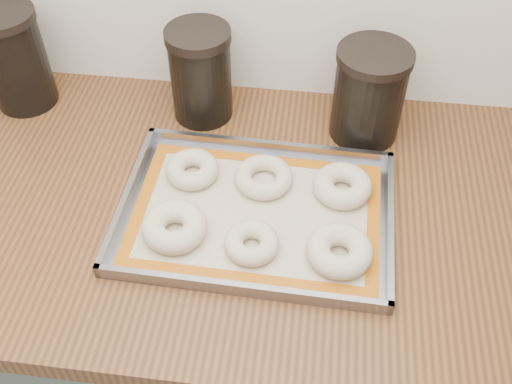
# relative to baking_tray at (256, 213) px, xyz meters

# --- Properties ---
(cabinet) EXTENTS (3.00, 0.65, 0.86)m
(cabinet) POSITION_rel_baking_tray_xyz_m (-0.08, 0.03, -0.48)
(cabinet) COLOR #5B6559
(cabinet) RESTS_ON floor
(countertop) EXTENTS (3.06, 0.68, 0.04)m
(countertop) POSITION_rel_baking_tray_xyz_m (-0.08, 0.03, -0.03)
(countertop) COLOR brown
(countertop) RESTS_ON cabinet
(baking_tray) EXTENTS (0.47, 0.34, 0.03)m
(baking_tray) POSITION_rel_baking_tray_xyz_m (0.00, 0.00, 0.00)
(baking_tray) COLOR gray
(baking_tray) RESTS_ON countertop
(baking_mat) EXTENTS (0.43, 0.30, 0.00)m
(baking_mat) POSITION_rel_baking_tray_xyz_m (0.00, 0.00, -0.00)
(baking_mat) COLOR #C6B793
(baking_mat) RESTS_ON baking_tray
(bagel_front_left) EXTENTS (0.11, 0.11, 0.04)m
(bagel_front_left) POSITION_rel_baking_tray_xyz_m (-0.13, -0.06, 0.02)
(bagel_front_left) COLOR beige
(bagel_front_left) RESTS_ON baking_mat
(bagel_front_mid) EXTENTS (0.11, 0.11, 0.03)m
(bagel_front_mid) POSITION_rel_baking_tray_xyz_m (0.00, -0.08, 0.01)
(bagel_front_mid) COLOR beige
(bagel_front_mid) RESTS_ON baking_mat
(bagel_front_right) EXTENTS (0.12, 0.12, 0.04)m
(bagel_front_right) POSITION_rel_baking_tray_xyz_m (0.14, -0.08, 0.02)
(bagel_front_right) COLOR beige
(bagel_front_right) RESTS_ON baking_mat
(bagel_back_left) EXTENTS (0.10, 0.10, 0.03)m
(bagel_back_left) POSITION_rel_baking_tray_xyz_m (-0.12, 0.08, 0.01)
(bagel_back_left) COLOR beige
(bagel_back_left) RESTS_ON baking_mat
(bagel_back_mid) EXTENTS (0.13, 0.13, 0.03)m
(bagel_back_mid) POSITION_rel_baking_tray_xyz_m (0.00, 0.07, 0.01)
(bagel_back_mid) COLOR beige
(bagel_back_mid) RESTS_ON baking_mat
(bagel_back_right) EXTENTS (0.11, 0.11, 0.04)m
(bagel_back_right) POSITION_rel_baking_tray_xyz_m (0.14, 0.07, 0.02)
(bagel_back_right) COLOR beige
(bagel_back_right) RESTS_ON baking_mat
(canister_left) EXTENTS (0.13, 0.13, 0.20)m
(canister_left) POSITION_rel_baking_tray_xyz_m (-0.51, 0.25, 0.10)
(canister_left) COLOR black
(canister_left) RESTS_ON countertop
(canister_mid) EXTENTS (0.12, 0.12, 0.19)m
(canister_mid) POSITION_rel_baking_tray_xyz_m (-0.14, 0.26, 0.09)
(canister_mid) COLOR black
(canister_mid) RESTS_ON countertop
(canister_right) EXTENTS (0.14, 0.14, 0.18)m
(canister_right) POSITION_rel_baking_tray_xyz_m (0.18, 0.24, 0.09)
(canister_right) COLOR black
(canister_right) RESTS_ON countertop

